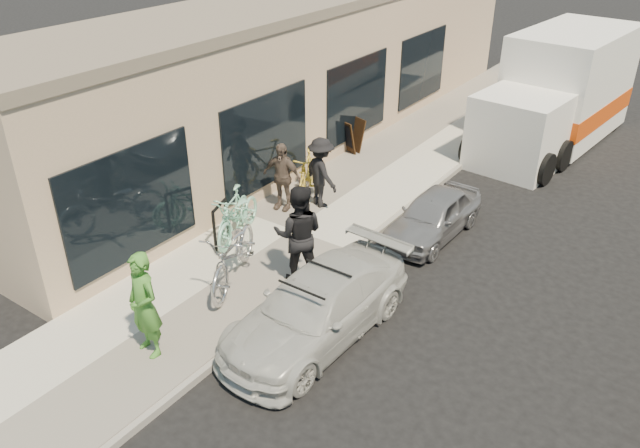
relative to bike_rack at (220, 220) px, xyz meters
The scene contains 17 objects.
ground 3.38m from the bike_rack, 30.11° to the right, with size 120.00×120.00×0.00m, color black.
sidewalk 1.72m from the bike_rack, 57.51° to the left, with size 3.00×34.00×0.15m, color #BAB6A7.
curb 2.83m from the bike_rack, 29.19° to the left, with size 0.12×34.00×0.13m, color gray.
storefront 6.91m from the bike_rack, 110.63° to the left, with size 3.60×20.00×4.22m.
bike_rack is the anchor object (origin of this frame).
sandwich_board 5.94m from the bike_rack, 95.10° to the left, with size 0.72×0.73×0.93m.
sedan_white 3.50m from the bike_rack, 19.32° to the right, with size 1.84×4.09×1.20m.
sedan_silver 4.62m from the bike_rack, 42.77° to the left, with size 1.19×2.96×1.01m, color gray.
moving_truck 11.12m from the bike_rack, 70.02° to the left, with size 3.05×6.71×3.20m.
tandem_bike 1.48m from the bike_rack, 36.74° to the right, with size 0.81×2.32×1.22m, color #B2B2B4.
woman_rider 3.54m from the bike_rack, 66.23° to the right, with size 0.67×0.44×1.85m, color #43862C.
man_standing 2.19m from the bike_rack, ahead, with size 0.96×0.75×1.98m, color black.
cruiser_bike_a 0.41m from the bike_rack, 90.96° to the left, with size 0.50×1.79×1.07m, color #94DDBF.
cruiser_bike_b 0.45m from the bike_rack, 75.25° to the left, with size 0.67×1.93×1.01m, color #94DDBF.
cruiser_bike_c 3.00m from the bike_rack, 88.95° to the left, with size 0.51×1.80×1.08m, color gold.
bystander_a 2.80m from the bike_rack, 75.77° to the left, with size 1.08×0.62×1.68m, color black.
bystander_b 2.06m from the bike_rack, 88.93° to the left, with size 0.95×0.40×1.63m, color brown.
Camera 1 is at (5.41, -6.49, 6.95)m, focal length 35.00 mm.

